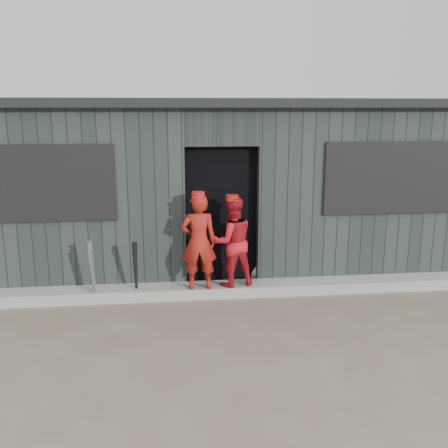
{
  "coord_description": "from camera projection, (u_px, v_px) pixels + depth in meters",
  "views": [
    {
      "loc": [
        -0.71,
        -4.58,
        2.49
      ],
      "look_at": [
        0.0,
        1.8,
        1.0
      ],
      "focal_mm": 40.0,
      "sensor_mm": 36.0,
      "label": 1
    }
  ],
  "objects": [
    {
      "name": "ground",
      "position": [
        243.0,
        359.0,
        5.07
      ],
      "size": [
        80.0,
        80.0,
        0.0
      ],
      "primitive_type": "plane",
      "color": "brown",
      "rests_on": "ground"
    },
    {
      "name": "curb",
      "position": [
        224.0,
        289.0,
        6.82
      ],
      "size": [
        8.0,
        0.36,
        0.15
      ],
      "primitive_type": "cube",
      "color": "gray",
      "rests_on": "ground"
    },
    {
      "name": "bat_left",
      "position": [
        93.0,
        272.0,
        6.44
      ],
      "size": [
        0.09,
        0.21,
        0.86
      ],
      "primitive_type": "cone",
      "rotation": [
        0.16,
        0.0,
        -0.1
      ],
      "color": "gray",
      "rests_on": "ground"
    },
    {
      "name": "bat_mid",
      "position": [
        93.0,
        276.0,
        6.42
      ],
      "size": [
        0.12,
        0.18,
        0.76
      ],
      "primitive_type": "cone",
      "rotation": [
        0.13,
        0.0,
        -0.35
      ],
      "color": "slate",
      "rests_on": "ground"
    },
    {
      "name": "bat_right",
      "position": [
        136.0,
        271.0,
        6.53
      ],
      "size": [
        0.08,
        0.27,
        0.83
      ],
      "primitive_type": "cone",
      "rotation": [
        0.25,
        0.0,
        0.06
      ],
      "color": "black",
      "rests_on": "ground"
    },
    {
      "name": "player_red_left",
      "position": [
        199.0,
        242.0,
        6.51
      ],
      "size": [
        0.47,
        0.31,
        1.28
      ],
      "primitive_type": "imported",
      "rotation": [
        0.0,
        0.0,
        3.14
      ],
      "color": "maroon",
      "rests_on": "curb"
    },
    {
      "name": "player_red_right",
      "position": [
        232.0,
        242.0,
        6.65
      ],
      "size": [
        0.67,
        0.57,
        1.21
      ],
      "primitive_type": "imported",
      "rotation": [
        0.0,
        0.0,
        3.35
      ],
      "color": "red",
      "rests_on": "curb"
    },
    {
      "name": "player_grey_back",
      "position": [
        263.0,
        240.0,
        7.21
      ],
      "size": [
        0.65,
        0.45,
        1.27
      ],
      "primitive_type": "imported",
      "rotation": [
        0.0,
        0.0,
        3.22
      ],
      "color": "silver",
      "rests_on": "ground"
    },
    {
      "name": "dugout",
      "position": [
        213.0,
        184.0,
        8.17
      ],
      "size": [
        8.3,
        3.3,
        2.62
      ],
      "color": "black",
      "rests_on": "ground"
    }
  ]
}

